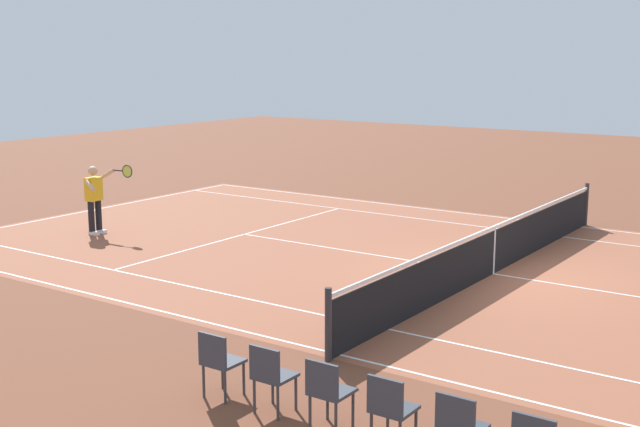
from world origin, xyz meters
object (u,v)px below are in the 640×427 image
object	(u,v)px
tennis_net	(494,250)
spectator_chair_5	(219,359)
spectator_chair_1	(460,425)
spectator_chair_4	(271,373)
spectator_chair_3	(328,389)
tennis_player_near	(95,196)
spectator_chair_2	(390,406)

from	to	relation	value
tennis_net	spectator_chair_5	xyz separation A→B (m)	(0.40, 7.66, 0.03)
spectator_chair_1	spectator_chair_5	bearing A→B (deg)	0.00
spectator_chair_4	spectator_chair_3	bearing A→B (deg)	180.00
tennis_net	tennis_player_near	bearing A→B (deg)	12.01
spectator_chair_2	spectator_chair_5	distance (m)	2.49
spectator_chair_1	spectator_chair_2	xyz separation A→B (m)	(0.83, 0.00, 0.00)
spectator_chair_4	spectator_chair_5	bearing A→B (deg)	0.00
tennis_player_near	spectator_chair_3	world-z (taller)	tennis_player_near
tennis_net	spectator_chair_2	size ratio (longest dim) A/B	13.30
spectator_chair_1	spectator_chair_5	world-z (taller)	same
tennis_net	spectator_chair_2	bearing A→B (deg)	105.24
tennis_net	spectator_chair_4	xyz separation A→B (m)	(-0.43, 7.66, 0.03)
tennis_player_near	spectator_chair_1	world-z (taller)	tennis_player_near
spectator_chair_2	spectator_chair_4	bearing A→B (deg)	0.00
spectator_chair_2	spectator_chair_5	xyz separation A→B (m)	(2.49, 0.00, 0.00)
spectator_chair_4	tennis_net	bearing A→B (deg)	-86.81
spectator_chair_2	spectator_chair_1	bearing A→B (deg)	180.00
tennis_net	spectator_chair_2	world-z (taller)	tennis_net
spectator_chair_3	tennis_player_near	bearing A→B (deg)	-28.07
tennis_player_near	spectator_chair_5	xyz separation A→B (m)	(-8.96, 5.66, -0.41)
spectator_chair_3	spectator_chair_2	bearing A→B (deg)	180.00
spectator_chair_1	spectator_chair_4	world-z (taller)	same
tennis_net	spectator_chair_4	distance (m)	7.67
tennis_net	spectator_chair_2	distance (m)	7.93
tennis_net	tennis_player_near	distance (m)	9.58
spectator_chair_3	spectator_chair_5	xyz separation A→B (m)	(1.66, 0.00, 0.00)
spectator_chair_5	spectator_chair_2	bearing A→B (deg)	180.00
tennis_player_near	spectator_chair_3	size ratio (longest dim) A/B	1.93
tennis_net	spectator_chair_1	distance (m)	8.19
tennis_player_near	spectator_chair_2	distance (m)	12.78
spectator_chair_4	spectator_chair_5	distance (m)	0.83
spectator_chair_2	spectator_chair_3	size ratio (longest dim) A/B	1.00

